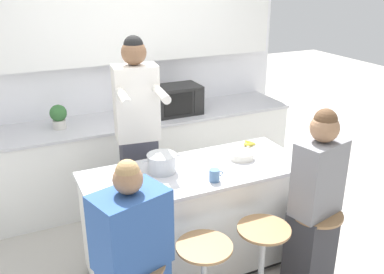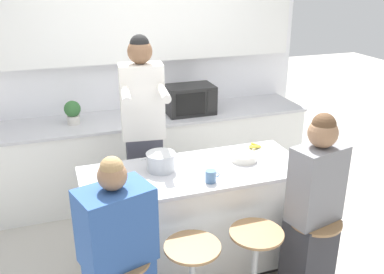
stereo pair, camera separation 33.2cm
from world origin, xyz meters
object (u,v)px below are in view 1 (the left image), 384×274
Objects in this scene: kitchen_island at (196,219)px; person_seated_near at (315,210)px; cooking_pot at (162,163)px; microwave at (176,100)px; potted_plant at (59,116)px; banana_bunch at (248,144)px; fruit_bowl at (242,155)px; coffee_cup_near at (215,175)px; bar_stool_rightmost at (313,247)px; person_cooking at (138,143)px; bar_stool_center_right at (262,263)px; person_wrapped_blanket at (133,267)px.

person_seated_near is at bearing -41.09° from kitchen_island.
cooking_pot is 0.61× the size of microwave.
kitchen_island is 1.57m from microwave.
cooking_pot is 1.47m from potted_plant.
microwave is (-0.27, 2.00, 0.36)m from person_seated_near.
kitchen_island is at bearing -159.16° from banana_bunch.
cooking_pot is at bearing 175.94° from fruit_bowl.
coffee_cup_near is (0.29, -0.32, -0.03)m from cooking_pot.
person_seated_near is 6.13× the size of potted_plant.
coffee_cup_near is at bearing 136.87° from person_seated_near.
microwave is 1.24m from potted_plant.
banana_bunch is (0.89, 0.16, -0.05)m from cooking_pot.
bar_stool_rightmost is 0.36× the size of person_cooking.
microwave is at bearing 100.22° from banana_bunch.
cooking_pot is at bearing -117.48° from microwave.
kitchen_island is 5.58× the size of cooking_pot.
potted_plant is (-0.81, 1.44, 0.57)m from kitchen_island.
potted_plant is at bearing 130.58° from person_cooking.
person_cooking is 0.90m from coffee_cup_near.
banana_bunch is (0.90, -0.37, -0.03)m from person_cooking.
coffee_cup_near is (0.04, -0.23, 0.50)m from kitchen_island.
cooking_pot is (-0.49, 0.70, 0.61)m from bar_stool_center_right.
banana_bunch is 1.88m from potted_plant.
coffee_cup_near is 0.77× the size of banana_bunch.
bar_stool_center_right and bar_stool_rightmost have the same top height.
microwave is at bearing 84.33° from person_seated_near.
fruit_bowl is 1.87× the size of coffee_cup_near.
coffee_cup_near is (-0.66, 0.37, 0.26)m from person_seated_near.
kitchen_island is 7.29× the size of potted_plant.
bar_stool_center_right is 0.49× the size of person_wrapped_blanket.
bar_stool_rightmost is at bearing -82.01° from microwave.
potted_plant is (-1.24, 0.05, -0.02)m from microwave.
kitchen_island is 1.75m from potted_plant.
person_wrapped_blanket is at bearing -139.92° from kitchen_island.
cooking_pot reaches higher than fruit_bowl.
person_cooking is 0.99m from potted_plant.
potted_plant reaches higher than bar_stool_rightmost.
banana_bunch is (1.35, 0.85, 0.28)m from person_wrapped_blanket.
potted_plant is (-0.56, 1.35, 0.05)m from cooking_pot.
banana_bunch is at bearing 95.01° from bar_stool_rightmost.
cooking_pot reaches higher than bar_stool_rightmost.
kitchen_island is at bearing -60.57° from potted_plant.
kitchen_island is 0.65m from fruit_bowl.
microwave is (1.15, 2.00, 0.41)m from person_wrapped_blanket.
person_wrapped_blanket is 9.46× the size of banana_bunch.
person_cooking is at bearing 52.71° from person_wrapped_blanket.
bar_stool_center_right is at bearing -114.73° from banana_bunch.
kitchen_island is 0.95m from bar_stool_rightmost.
kitchen_island is 0.59m from cooking_pot.
potted_plant reaches higher than kitchen_island.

